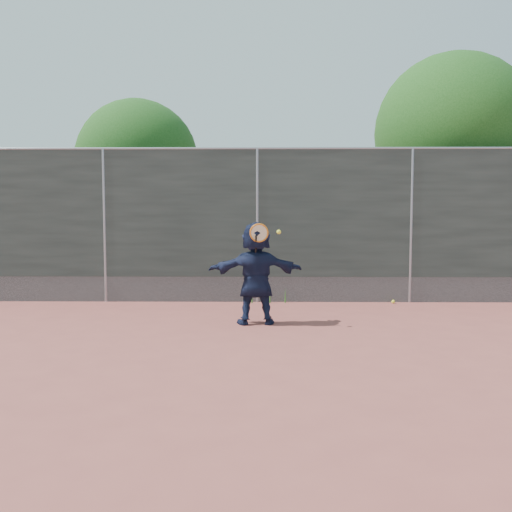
{
  "coord_description": "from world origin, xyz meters",
  "views": [
    {
      "loc": [
        0.13,
        -7.65,
        1.81
      ],
      "look_at": [
        0.01,
        1.32,
        1.09
      ],
      "focal_mm": 40.0,
      "sensor_mm": 36.0,
      "label": 1
    }
  ],
  "objects": [
    {
      "name": "fence",
      "position": [
        -0.0,
        3.5,
        1.58
      ],
      "size": [
        20.0,
        0.06,
        3.03
      ],
      "color": "#38423D",
      "rests_on": "ground"
    },
    {
      "name": "weed_clump",
      "position": [
        0.29,
        3.38,
        0.13
      ],
      "size": [
        0.68,
        0.07,
        0.3
      ],
      "color": "#387226",
      "rests_on": "ground"
    },
    {
      "name": "ball_ground",
      "position": [
        2.65,
        3.35,
        0.03
      ],
      "size": [
        0.07,
        0.07,
        0.07
      ],
      "primitive_type": "sphere",
      "color": "yellow",
      "rests_on": "ground"
    },
    {
      "name": "ground",
      "position": [
        0.0,
        0.0,
        0.0
      ],
      "size": [
        80.0,
        80.0,
        0.0
      ],
      "primitive_type": "plane",
      "color": "#9E4C42",
      "rests_on": "ground"
    },
    {
      "name": "tree_left",
      "position": [
        -2.85,
        6.55,
        2.94
      ],
      "size": [
        3.15,
        3.0,
        4.53
      ],
      "color": "#382314",
      "rests_on": "ground"
    },
    {
      "name": "swing_action",
      "position": [
        0.08,
        1.12,
        1.44
      ],
      "size": [
        0.48,
        0.18,
        0.51
      ],
      "color": "orange",
      "rests_on": "ground"
    },
    {
      "name": "tree_right",
      "position": [
        4.68,
        5.75,
        3.49
      ],
      "size": [
        3.78,
        3.6,
        5.39
      ],
      "color": "#382314",
      "rests_on": "ground"
    },
    {
      "name": "player",
      "position": [
        0.01,
        1.32,
        0.81
      ],
      "size": [
        1.55,
        0.62,
        1.63
      ],
      "primitive_type": "imported",
      "rotation": [
        0.0,
        0.0,
        3.24
      ],
      "color": "#141C38",
      "rests_on": "ground"
    }
  ]
}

